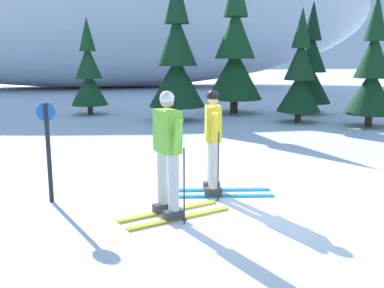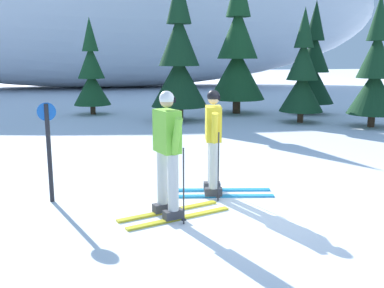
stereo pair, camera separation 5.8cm
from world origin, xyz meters
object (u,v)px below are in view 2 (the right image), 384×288
(pine_tree_far_left, at_px, (91,74))
(trail_marker_post, at_px, (49,147))
(pine_tree_center_right, at_px, (302,75))
(skier_yellow_jacket, at_px, (214,141))
(pine_tree_far_right, at_px, (375,73))
(pine_tree_center_left, at_px, (238,52))
(pine_tree_right, at_px, (313,67))
(pine_tree_left, at_px, (179,60))
(skier_lime_jacket, at_px, (168,152))

(pine_tree_far_left, bearing_deg, trail_marker_post, -92.64)
(pine_tree_far_left, bearing_deg, pine_tree_center_right, -27.28)
(skier_yellow_jacket, height_order, pine_tree_far_right, pine_tree_far_right)
(pine_tree_center_left, xyz_separation_m, pine_tree_right, (2.80, -0.77, -0.56))
(pine_tree_left, height_order, pine_tree_right, pine_tree_left)
(pine_tree_left, height_order, pine_tree_far_right, pine_tree_left)
(trail_marker_post, bearing_deg, pine_tree_far_right, 30.92)
(pine_tree_center_right, bearing_deg, pine_tree_center_left, 117.25)
(skier_lime_jacket, bearing_deg, pine_tree_center_right, 53.98)
(skier_yellow_jacket, relative_size, pine_tree_right, 0.42)
(pine_tree_far_left, relative_size, pine_tree_left, 0.73)
(skier_yellow_jacket, height_order, pine_tree_left, pine_tree_left)
(pine_tree_right, bearing_deg, pine_tree_left, -172.14)
(pine_tree_left, bearing_deg, skier_yellow_jacket, -96.23)
(pine_tree_center_left, bearing_deg, trail_marker_post, -122.05)
(skier_lime_jacket, distance_m, pine_tree_far_left, 11.56)
(pine_tree_center_right, height_order, pine_tree_far_right, pine_tree_far_right)
(pine_tree_right, xyz_separation_m, pine_tree_far_right, (0.41, -3.31, -0.07))
(skier_lime_jacket, height_order, pine_tree_right, pine_tree_right)
(pine_tree_left, distance_m, pine_tree_center_left, 2.97)
(skier_yellow_jacket, distance_m, pine_tree_right, 10.98)
(pine_tree_far_right, relative_size, trail_marker_post, 2.64)
(skier_yellow_jacket, xyz_separation_m, pine_tree_left, (0.90, 8.25, 1.21))
(skier_lime_jacket, distance_m, pine_tree_center_right, 9.78)
(pine_tree_center_left, height_order, pine_tree_far_right, pine_tree_center_left)
(pine_tree_far_left, xyz_separation_m, trail_marker_post, (-0.48, -10.45, -0.65))
(skier_lime_jacket, relative_size, pine_tree_far_right, 0.43)
(pine_tree_center_right, relative_size, trail_marker_post, 2.44)
(pine_tree_left, relative_size, pine_tree_right, 1.17)
(pine_tree_center_right, xyz_separation_m, pine_tree_right, (1.39, 1.98, 0.19))
(pine_tree_far_right, bearing_deg, trail_marker_post, -149.08)
(pine_tree_far_left, distance_m, pine_tree_left, 3.84)
(pine_tree_right, xyz_separation_m, trail_marker_post, (-8.82, -8.84, -0.91))
(pine_tree_center_left, xyz_separation_m, pine_tree_center_right, (1.41, -2.74, -0.76))
(pine_tree_center_right, distance_m, trail_marker_post, 10.14)
(pine_tree_left, bearing_deg, trail_marker_post, -113.18)
(skier_yellow_jacket, distance_m, pine_tree_center_left, 10.45)
(trail_marker_post, bearing_deg, pine_tree_far_left, 87.36)
(pine_tree_far_left, distance_m, pine_tree_far_right, 10.04)
(pine_tree_left, bearing_deg, pine_tree_center_left, 30.58)
(pine_tree_far_left, distance_m, trail_marker_post, 10.48)
(skier_yellow_jacket, relative_size, pine_tree_center_right, 0.48)
(pine_tree_center_right, relative_size, pine_tree_right, 0.89)
(skier_yellow_jacket, distance_m, pine_tree_center_right, 8.56)
(skier_lime_jacket, bearing_deg, pine_tree_far_left, 96.00)
(pine_tree_far_left, height_order, pine_tree_center_left, pine_tree_center_left)
(skier_lime_jacket, height_order, pine_tree_center_left, pine_tree_center_left)
(skier_lime_jacket, height_order, pine_tree_far_right, pine_tree_far_right)
(pine_tree_left, height_order, pine_tree_center_left, pine_tree_center_left)
(pine_tree_left, height_order, trail_marker_post, pine_tree_left)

